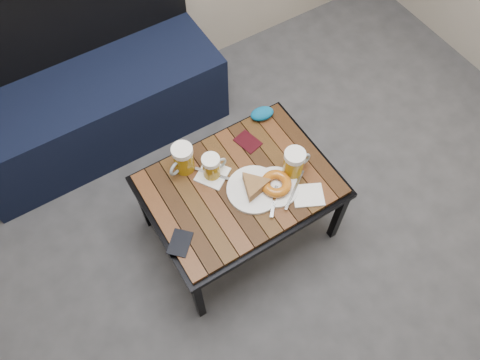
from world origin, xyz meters
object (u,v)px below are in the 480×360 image
knit_pouch (262,114)px  beer_mug_centre (212,167)px  beer_mug_right (294,163)px  passport_burgundy (248,142)px  passport_navy (180,243)px  plate_bagel (276,185)px  beer_mug_left (183,159)px  plate_pie (254,187)px  cafe_table (240,188)px  bench (93,103)px

knit_pouch → beer_mug_centre: bearing=-156.8°
beer_mug_centre → beer_mug_right: 0.36m
passport_burgundy → passport_navy: bearing=-164.9°
beer_mug_centre → plate_bagel: bearing=-48.6°
beer_mug_left → knit_pouch: beer_mug_left is taller
knit_pouch → plate_pie: bearing=-127.9°
cafe_table → beer_mug_left: 0.29m
beer_mug_left → passport_burgundy: size_ratio=1.30×
beer_mug_right → knit_pouch: 0.34m
beer_mug_centre → passport_burgundy: size_ratio=1.11×
beer_mug_left → passport_navy: bearing=37.6°
bench → plate_bagel: bench is taller
cafe_table → plate_bagel: size_ratio=3.27×
beer_mug_left → plate_bagel: (0.29, -0.30, -0.05)m
cafe_table → passport_burgundy: bearing=48.9°
beer_mug_centre → plate_bagel: size_ratio=0.50×
beer_mug_right → passport_burgundy: size_ratio=1.29×
beer_mug_right → knit_pouch: bearing=81.8°
plate_pie → knit_pouch: (0.25, 0.32, -0.00)m
cafe_table → beer_mug_right: beer_mug_right is taller
bench → beer_mug_right: (0.59, -1.03, 0.27)m
plate_pie → passport_navy: (-0.39, -0.05, -0.02)m
beer_mug_centre → beer_mug_left: bearing=130.7°
cafe_table → knit_pouch: (0.29, 0.26, 0.07)m
cafe_table → passport_burgundy: 0.23m
cafe_table → passport_navy: 0.38m
passport_navy → knit_pouch: bearing=75.9°
passport_navy → passport_burgundy: bearing=75.0°
beer_mug_left → knit_pouch: bearing=166.5°
plate_bagel → knit_pouch: 0.40m
bench → cafe_table: size_ratio=1.67×
beer_mug_right → passport_navy: (-0.59, -0.04, -0.07)m
beer_mug_left → cafe_table: bearing=109.5°
plate_bagel → passport_burgundy: 0.27m
beer_mug_centre → plate_pie: bearing=-58.8°
beer_mug_left → beer_mug_centre: size_ratio=1.17×
beer_mug_centre → plate_pie: beer_mug_centre is taller
bench → passport_burgundy: 0.95m
passport_navy → beer_mug_left: bearing=104.6°
plate_bagel → passport_navy: size_ratio=2.22×
beer_mug_right → passport_navy: size_ratio=1.30×
plate_bagel → passport_navy: bearing=-178.7°
beer_mug_right → passport_burgundy: beer_mug_right is taller
knit_pouch → bench: bearing=132.7°
beer_mug_centre → passport_burgundy: beer_mug_centre is taller
passport_burgundy → knit_pouch: size_ratio=1.00×
passport_navy → plate_bagel: bearing=47.1°
plate_bagel → beer_mug_right: bearing=14.4°
beer_mug_left → plate_pie: bearing=106.7°
beer_mug_left → beer_mug_right: bearing=124.7°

